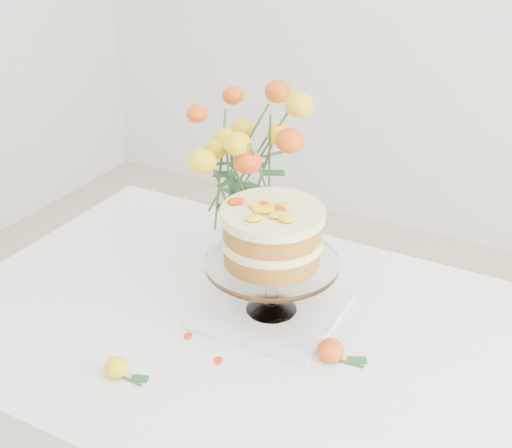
{
  "coord_description": "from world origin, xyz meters",
  "views": [
    {
      "loc": [
        0.61,
        -1.12,
        1.69
      ],
      "look_at": [
        -0.1,
        0.16,
        0.91
      ],
      "focal_mm": 50.0,
      "sensor_mm": 36.0,
      "label": 1
    }
  ],
  "objects": [
    {
      "name": "cake_stand",
      "position": [
        -0.01,
        0.07,
        0.94
      ],
      "size": [
        0.29,
        0.29,
        0.26
      ],
      "rotation": [
        0.0,
        0.0,
        -0.07
      ],
      "color": "white",
      "rests_on": "napkin"
    },
    {
      "name": "table",
      "position": [
        0.0,
        0.0,
        0.67
      ],
      "size": [
        1.43,
        0.93,
        0.76
      ],
      "color": "tan",
      "rests_on": "ground"
    },
    {
      "name": "rose_vase",
      "position": [
        -0.19,
        0.26,
        1.03
      ],
      "size": [
        0.38,
        0.38,
        0.46
      ],
      "rotation": [
        0.0,
        0.0,
        0.32
      ],
      "color": "white",
      "rests_on": "table"
    },
    {
      "name": "loose_rose_near",
      "position": [
        -0.17,
        -0.28,
        0.78
      ],
      "size": [
        0.09,
        0.05,
        0.04
      ],
      "rotation": [
        0.0,
        0.0,
        -0.04
      ],
      "color": "yellow",
      "rests_on": "table"
    },
    {
      "name": "napkin",
      "position": [
        -0.01,
        0.07,
        0.76
      ],
      "size": [
        0.3,
        0.3,
        0.01
      ],
      "primitive_type": "cube",
      "rotation": [
        0.0,
        0.0,
        0.03
      ],
      "color": "white",
      "rests_on": "table"
    },
    {
      "name": "stray_petal_a",
      "position": [
        -0.12,
        -0.1,
        0.76
      ],
      "size": [
        0.03,
        0.02,
        0.0
      ],
      "primitive_type": "ellipsoid",
      "color": "yellow",
      "rests_on": "table"
    },
    {
      "name": "loose_rose_far",
      "position": [
        0.18,
        -0.02,
        0.78
      ],
      "size": [
        0.1,
        0.06,
        0.05
      ],
      "rotation": [
        0.0,
        0.0,
        0.08
      ],
      "color": "#D54A0A",
      "rests_on": "table"
    },
    {
      "name": "stray_petal_b",
      "position": [
        -0.02,
        -0.14,
        0.76
      ],
      "size": [
        0.03,
        0.02,
        0.0
      ],
      "primitive_type": "ellipsoid",
      "color": "yellow",
      "rests_on": "table"
    }
  ]
}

